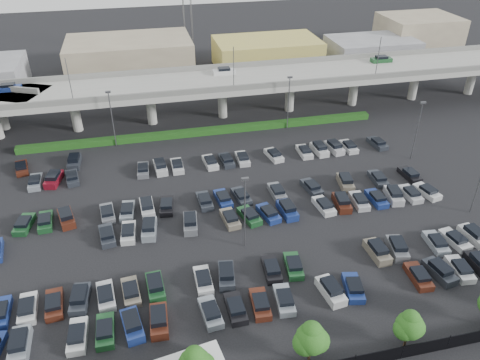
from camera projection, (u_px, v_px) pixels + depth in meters
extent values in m
plane|color=black|center=(232.00, 210.00, 66.89)|extent=(280.00, 280.00, 0.00)
cube|color=gray|center=(196.00, 84.00, 89.48)|extent=(150.00, 13.00, 1.10)
cube|color=slate|center=(201.00, 91.00, 83.76)|extent=(150.00, 0.50, 1.00)
cube|color=slate|center=(192.00, 68.00, 94.08)|extent=(150.00, 0.50, 1.00)
cylinder|color=gray|center=(75.00, 114.00, 87.19)|extent=(1.80, 1.80, 6.70)
cube|color=slate|center=(72.00, 98.00, 85.52)|extent=(2.60, 9.75, 0.50)
cylinder|color=gray|center=(151.00, 107.00, 89.84)|extent=(1.80, 1.80, 6.70)
cube|color=slate|center=(149.00, 92.00, 88.17)|extent=(2.60, 9.75, 0.50)
cylinder|color=gray|center=(222.00, 101.00, 92.50)|extent=(1.80, 1.80, 6.70)
cube|color=slate|center=(222.00, 86.00, 90.82)|extent=(2.60, 9.75, 0.50)
cylinder|color=gray|center=(290.00, 95.00, 95.15)|extent=(1.80, 1.80, 6.70)
cube|color=slate|center=(291.00, 80.00, 93.48)|extent=(2.60, 9.75, 0.50)
cylinder|color=gray|center=(354.00, 89.00, 97.80)|extent=(1.80, 1.80, 6.70)
cube|color=slate|center=(356.00, 75.00, 96.13)|extent=(2.60, 9.75, 0.50)
cylinder|color=gray|center=(414.00, 84.00, 100.45)|extent=(1.80, 1.80, 6.70)
cube|color=slate|center=(417.00, 70.00, 98.78)|extent=(2.60, 9.75, 0.50)
cylinder|color=gray|center=(471.00, 79.00, 103.11)|extent=(1.80, 1.80, 6.70)
cube|color=slate|center=(475.00, 65.00, 101.43)|extent=(2.60, 9.75, 0.50)
cube|color=navy|center=(9.00, 88.00, 85.00)|extent=(4.40, 1.82, 0.82)
cube|color=black|center=(8.00, 85.00, 84.67)|extent=(2.30, 1.60, 0.50)
cube|color=silver|center=(224.00, 72.00, 92.58)|extent=(4.40, 1.82, 0.82)
cube|color=black|center=(224.00, 69.00, 92.25)|extent=(2.30, 1.60, 0.50)
cube|color=#1A4A24|center=(381.00, 60.00, 99.03)|extent=(4.40, 1.82, 0.82)
cube|color=black|center=(382.00, 57.00, 98.69)|extent=(2.30, 1.60, 0.50)
cylinder|color=#4B4B50|center=(70.00, 81.00, 77.86)|extent=(0.14, 0.14, 8.00)
cylinder|color=#4B4B50|center=(234.00, 69.00, 83.16)|extent=(0.14, 0.14, 8.00)
cylinder|color=#4B4B50|center=(378.00, 58.00, 88.47)|extent=(0.14, 0.14, 8.00)
cylinder|color=gray|center=(1.00, 113.00, 87.77)|extent=(1.60, 1.60, 6.70)
cube|color=#193D12|center=(204.00, 132.00, 87.25)|extent=(66.00, 1.60, 1.10)
cylinder|color=black|center=(403.00, 352.00, 45.32)|extent=(0.10, 0.10, 2.00)
cylinder|color=black|center=(448.00, 342.00, 46.27)|extent=(0.10, 0.10, 2.00)
sphere|color=#1D5015|center=(195.00, 357.00, 41.01)|extent=(2.06, 2.06, 2.06)
cylinder|color=#332316|center=(309.00, 356.00, 44.95)|extent=(0.26, 0.26, 1.97)
sphere|color=#1D5015|center=(311.00, 339.00, 43.67)|extent=(3.07, 3.07, 3.07)
sphere|color=#1D5015|center=(317.00, 341.00, 44.18)|extent=(2.41, 2.41, 2.41)
sphere|color=#1D5015|center=(305.00, 343.00, 43.67)|extent=(2.41, 2.41, 2.41)
sphere|color=#1D5015|center=(312.00, 332.00, 43.32)|extent=(2.08, 2.08, 2.08)
cylinder|color=#332316|center=(405.00, 341.00, 46.54)|extent=(0.26, 0.26, 1.80)
sphere|color=#1D5015|center=(410.00, 326.00, 45.37)|extent=(2.79, 2.79, 2.79)
sphere|color=#1D5015|center=(414.00, 327.00, 45.85)|extent=(2.19, 2.19, 2.19)
sphere|color=#1D5015|center=(404.00, 329.00, 45.36)|extent=(2.19, 2.19, 2.19)
sphere|color=#1D5015|center=(411.00, 319.00, 45.06)|extent=(1.89, 1.89, 1.89)
cube|color=gray|center=(20.00, 346.00, 46.50)|extent=(1.93, 4.44, 1.05)
cube|color=black|center=(18.00, 340.00, 46.07)|extent=(1.67, 2.64, 0.65)
cube|color=silver|center=(78.00, 336.00, 47.60)|extent=(1.95, 4.45, 0.82)
cube|color=black|center=(76.00, 334.00, 47.11)|extent=(1.67, 2.35, 0.50)
cube|color=#1A4A24|center=(105.00, 331.00, 48.13)|extent=(1.83, 4.40, 0.82)
cube|color=black|center=(104.00, 329.00, 47.63)|extent=(1.60, 2.30, 0.50)
cube|color=navy|center=(132.00, 326.00, 48.59)|extent=(2.54, 4.65, 1.05)
cube|color=black|center=(132.00, 320.00, 48.15)|extent=(2.02, 2.84, 0.65)
cube|color=#491F13|center=(159.00, 321.00, 49.11)|extent=(2.00, 4.47, 1.05)
cube|color=black|center=(158.00, 316.00, 48.67)|extent=(1.71, 2.66, 0.65)
cube|color=gray|center=(211.00, 313.00, 50.21)|extent=(2.27, 4.57, 0.82)
cube|color=black|center=(211.00, 310.00, 49.71)|extent=(1.83, 2.45, 0.50)
cube|color=black|center=(236.00, 309.00, 50.73)|extent=(1.91, 4.44, 0.82)
cube|color=black|center=(236.00, 306.00, 50.23)|extent=(1.65, 2.33, 0.50)
cube|color=#491F13|center=(260.00, 304.00, 51.25)|extent=(2.13, 4.52, 0.82)
cube|color=black|center=(261.00, 302.00, 50.75)|extent=(1.76, 2.41, 0.50)
cube|color=gray|center=(284.00, 300.00, 51.77)|extent=(2.23, 4.55, 0.82)
cube|color=black|center=(285.00, 297.00, 51.27)|extent=(1.82, 2.44, 0.50)
cube|color=silver|center=(331.00, 291.00, 52.75)|extent=(2.36, 4.60, 1.05)
cube|color=black|center=(331.00, 286.00, 52.32)|extent=(1.92, 2.78, 0.65)
cube|color=navy|center=(353.00, 288.00, 53.34)|extent=(2.67, 4.68, 0.82)
cube|color=black|center=(355.00, 285.00, 52.84)|extent=(2.03, 2.58, 0.50)
cube|color=#491F13|center=(418.00, 277.00, 54.90)|extent=(2.11, 4.51, 0.82)
cube|color=black|center=(420.00, 274.00, 54.40)|extent=(1.75, 2.40, 0.50)
cube|color=#282C34|center=(439.00, 272.00, 55.36)|extent=(2.51, 4.64, 1.05)
cube|color=black|center=(441.00, 267.00, 54.92)|extent=(2.00, 2.83, 0.65)
cube|color=silver|center=(460.00, 269.00, 55.94)|extent=(2.26, 4.56, 0.82)
cube|color=black|center=(462.00, 267.00, 55.44)|extent=(1.83, 2.45, 0.50)
cube|color=black|center=(480.00, 265.00, 56.40)|extent=(1.94, 4.45, 1.05)
cube|color=navy|center=(1.00, 313.00, 50.17)|extent=(2.01, 4.48, 0.82)
cube|color=silver|center=(28.00, 309.00, 50.69)|extent=(2.09, 4.51, 0.82)
cube|color=black|center=(26.00, 306.00, 50.19)|extent=(1.74, 2.40, 0.50)
cube|color=#491F13|center=(55.00, 305.00, 51.21)|extent=(2.20, 4.54, 0.82)
cube|color=black|center=(53.00, 302.00, 50.71)|extent=(1.80, 2.43, 0.50)
cube|color=#282C34|center=(80.00, 300.00, 51.67)|extent=(2.25, 4.56, 1.05)
cube|color=black|center=(79.00, 294.00, 51.24)|extent=(1.85, 2.75, 0.65)
cube|color=#B1B1B6|center=(106.00, 296.00, 52.26)|extent=(2.29, 4.57, 0.82)
cube|color=black|center=(105.00, 294.00, 51.76)|extent=(1.84, 2.46, 0.50)
cube|color=#706757|center=(131.00, 292.00, 52.78)|extent=(2.24, 4.56, 0.82)
cube|color=black|center=(130.00, 290.00, 52.28)|extent=(1.82, 2.45, 0.50)
cube|color=#1A4A24|center=(156.00, 288.00, 53.24)|extent=(2.09, 4.50, 1.05)
cube|color=black|center=(155.00, 282.00, 52.80)|extent=(1.76, 2.69, 0.65)
cube|color=silver|center=(203.00, 281.00, 54.34)|extent=(1.84, 4.41, 0.82)
cube|color=black|center=(203.00, 278.00, 53.84)|extent=(1.61, 2.31, 0.50)
cube|color=#282C34|center=(226.00, 276.00, 54.80)|extent=(2.46, 4.62, 1.05)
cube|color=black|center=(226.00, 271.00, 54.36)|extent=(1.97, 2.81, 0.65)
cube|color=black|center=(271.00, 270.00, 55.90)|extent=(2.14, 4.52, 0.82)
cube|color=black|center=(272.00, 267.00, 55.40)|extent=(1.76, 2.41, 0.50)
cube|color=#1A4A24|center=(293.00, 266.00, 56.42)|extent=(2.38, 4.60, 0.82)
cube|color=black|center=(294.00, 263.00, 55.93)|extent=(1.89, 2.49, 0.50)
cube|color=#706757|center=(377.00, 252.00, 58.45)|extent=(1.97, 4.46, 1.05)
cube|color=black|center=(378.00, 247.00, 58.01)|extent=(1.69, 2.65, 0.65)
cube|color=slate|center=(397.00, 249.00, 58.97)|extent=(2.63, 4.67, 1.05)
cube|color=black|center=(398.00, 244.00, 58.53)|extent=(2.07, 2.86, 0.65)
cube|color=gray|center=(436.00, 243.00, 60.07)|extent=(2.24, 4.55, 0.82)
cube|color=black|center=(438.00, 240.00, 59.57)|extent=(1.82, 2.44, 0.50)
cube|color=silver|center=(455.00, 240.00, 60.59)|extent=(2.43, 4.61, 0.82)
cube|color=black|center=(457.00, 237.00, 60.09)|extent=(1.91, 2.51, 0.50)
cube|color=silver|center=(474.00, 236.00, 61.05)|extent=(2.26, 4.56, 1.05)
cube|color=black|center=(475.00, 231.00, 60.62)|extent=(1.86, 2.75, 0.65)
cube|color=#282C34|center=(107.00, 236.00, 61.34)|extent=(2.37, 4.60, 0.82)
cube|color=black|center=(106.00, 233.00, 60.84)|extent=(1.88, 2.49, 0.50)
cube|color=silver|center=(129.00, 233.00, 61.86)|extent=(2.14, 4.52, 0.82)
cube|color=black|center=(128.00, 230.00, 61.36)|extent=(1.77, 2.41, 0.50)
cube|color=gray|center=(149.00, 229.00, 62.32)|extent=(2.35, 4.59, 1.05)
cube|color=black|center=(149.00, 224.00, 61.89)|extent=(1.91, 2.78, 0.65)
cube|color=slate|center=(190.00, 224.00, 63.37)|extent=(2.28, 4.57, 1.05)
cube|color=black|center=(190.00, 219.00, 62.93)|extent=(1.87, 2.76, 0.65)
cube|color=#706757|center=(230.00, 219.00, 64.47)|extent=(2.28, 4.57, 0.82)
cube|color=black|center=(230.00, 216.00, 63.97)|extent=(1.84, 2.46, 0.50)
cube|color=#1A4A24|center=(249.00, 216.00, 64.99)|extent=(2.88, 4.72, 0.82)
cube|color=black|center=(250.00, 213.00, 64.50)|extent=(2.13, 2.63, 0.50)
cube|color=navy|center=(268.00, 214.00, 65.51)|extent=(2.75, 4.69, 0.82)
cube|color=black|center=(269.00, 211.00, 65.02)|extent=(2.07, 2.60, 0.50)
cube|color=navy|center=(287.00, 210.00, 65.97)|extent=(2.15, 4.53, 1.05)
cube|color=black|center=(288.00, 206.00, 65.54)|extent=(1.80, 2.72, 0.65)
cube|color=silver|center=(324.00, 206.00, 67.07)|extent=(2.27, 4.57, 0.82)
cube|color=black|center=(325.00, 203.00, 66.58)|extent=(1.84, 2.46, 0.50)
cube|color=#491F13|center=(342.00, 203.00, 67.53)|extent=(2.32, 4.58, 1.05)
cube|color=black|center=(342.00, 198.00, 67.10)|extent=(1.89, 2.77, 0.65)
cube|color=#B1B1B6|center=(359.00, 201.00, 68.12)|extent=(2.15, 4.53, 0.82)
cube|color=black|center=(360.00, 198.00, 67.62)|extent=(1.77, 2.42, 0.50)
cube|color=navy|center=(376.00, 199.00, 68.64)|extent=(1.92, 4.44, 0.82)
cube|color=black|center=(378.00, 196.00, 68.14)|extent=(1.65, 2.33, 0.50)
cube|color=#B1B1B6|center=(394.00, 196.00, 69.10)|extent=(2.53, 4.64, 1.05)
cube|color=black|center=(395.00, 191.00, 68.66)|extent=(2.02, 2.83, 0.65)
cube|color=#B1B1B6|center=(410.00, 194.00, 69.68)|extent=(1.93, 4.44, 0.82)
cube|color=black|center=(412.00, 191.00, 69.18)|extent=(1.66, 2.34, 0.50)
cube|color=silver|center=(427.00, 192.00, 70.20)|extent=(2.72, 4.69, 0.82)
cube|color=black|center=(429.00, 189.00, 69.70)|extent=(2.06, 2.59, 0.50)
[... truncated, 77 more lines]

